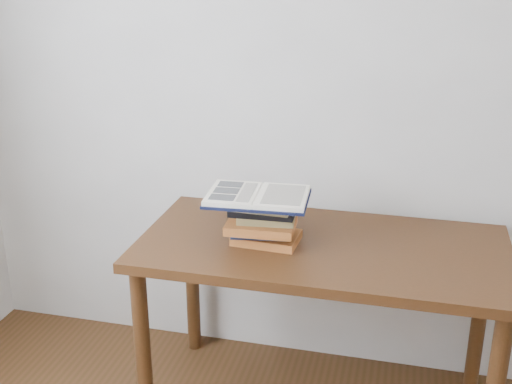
# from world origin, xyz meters

# --- Properties ---
(room_shell) EXTENTS (3.54, 3.54, 2.62)m
(room_shell) POSITION_xyz_m (-0.08, 0.01, 1.63)
(room_shell) COLOR silver
(room_shell) RESTS_ON ground
(desk) EXTENTS (1.35, 0.68, 0.73)m
(desk) POSITION_xyz_m (-0.11, 1.38, 0.63)
(desk) COLOR #412210
(desk) RESTS_ON ground
(book_stack) EXTENTS (0.27, 0.22, 0.17)m
(book_stack) POSITION_xyz_m (-0.32, 1.34, 0.81)
(book_stack) COLOR #B25F28
(book_stack) RESTS_ON desk
(open_book) EXTENTS (0.38, 0.28, 0.03)m
(open_book) POSITION_xyz_m (-0.34, 1.32, 0.91)
(open_book) COLOR black
(open_book) RESTS_ON book_stack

